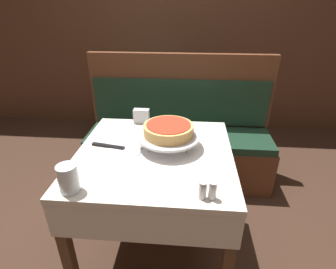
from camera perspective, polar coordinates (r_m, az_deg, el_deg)
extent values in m
plane|color=#382319|center=(1.85, -2.42, -23.30)|extent=(14.00, 14.00, 0.00)
cube|color=beige|center=(1.39, -2.99, -4.33)|extent=(0.81, 0.81, 0.03)
cube|color=white|center=(1.38, -3.00, -3.76)|extent=(0.50, 0.50, 0.00)
cube|color=beige|center=(1.44, -2.89, -7.88)|extent=(0.81, 0.81, 0.18)
cube|color=#4C331E|center=(1.45, -20.87, -23.57)|extent=(0.05, 0.05, 0.69)
cube|color=#4C331E|center=(1.36, 12.68, -26.59)|extent=(0.05, 0.05, 0.69)
cube|color=#4C331E|center=(1.96, -12.19, -7.11)|extent=(0.05, 0.05, 0.69)
cube|color=#4C331E|center=(1.89, 10.13, -8.23)|extent=(0.05, 0.05, 0.69)
cube|color=#1E6B33|center=(2.86, -4.99, 12.55)|extent=(0.61, 0.61, 0.03)
cube|color=white|center=(2.86, -5.00, 12.86)|extent=(0.38, 0.38, 0.00)
cube|color=#1E6B33|center=(2.89, -4.90, 10.59)|extent=(0.61, 0.61, 0.17)
cube|color=#4C331E|center=(2.78, -11.14, 3.78)|extent=(0.05, 0.05, 0.70)
cube|color=#4C331E|center=(2.69, 0.12, 3.47)|extent=(0.05, 0.05, 0.70)
cube|color=#4C331E|center=(3.28, -8.70, 7.56)|extent=(0.05, 0.05, 0.70)
cube|color=#4C331E|center=(3.20, 0.93, 7.37)|extent=(0.05, 0.05, 0.70)
cube|color=brown|center=(2.31, 2.21, -5.28)|extent=(1.54, 0.47, 0.39)
cube|color=#193323|center=(2.20, 2.31, -0.37)|extent=(1.51, 0.46, 0.06)
cube|color=brown|center=(2.26, 2.72, 9.60)|extent=(1.54, 0.06, 0.61)
cube|color=#193323|center=(2.25, 2.63, 7.05)|extent=(1.47, 0.02, 0.39)
cube|color=#4C2D1E|center=(3.13, 1.84, 22.91)|extent=(6.00, 0.04, 2.40)
cylinder|color=#ADADB2|center=(1.51, 0.46, 0.43)|extent=(0.01, 0.01, 0.06)
cylinder|color=#ADADB2|center=(1.37, -4.24, -2.63)|extent=(0.01, 0.01, 0.06)
cylinder|color=#ADADB2|center=(1.35, 4.09, -2.98)|extent=(0.01, 0.01, 0.06)
cylinder|color=#ADADB2|center=(1.39, 0.10, -0.72)|extent=(0.23, 0.23, 0.01)
cylinder|color=silver|center=(1.39, 0.10, -0.50)|extent=(0.33, 0.33, 0.01)
cylinder|color=silver|center=(1.39, 0.10, -0.21)|extent=(0.34, 0.34, 0.01)
cylinder|color=tan|center=(1.37, 0.11, 1.03)|extent=(0.26, 0.26, 0.06)
cylinder|color=red|center=(1.36, 0.11, 2.14)|extent=(0.23, 0.23, 0.01)
cube|color=#BCBCC1|center=(1.40, -7.65, -3.40)|extent=(0.11, 0.10, 0.00)
cube|color=black|center=(1.45, -12.88, -2.43)|extent=(0.19, 0.06, 0.01)
cylinder|color=silver|center=(1.16, -20.89, -8.90)|extent=(0.08, 0.08, 0.12)
cylinder|color=silver|center=(1.07, 7.50, -12.23)|extent=(0.03, 0.03, 0.06)
cylinder|color=#B7B7BC|center=(1.05, 7.62, -10.66)|extent=(0.03, 0.03, 0.02)
cylinder|color=silver|center=(1.08, 9.63, -12.25)|extent=(0.03, 0.03, 0.06)
cylinder|color=#B7B7BC|center=(1.05, 9.79, -10.65)|extent=(0.03, 0.03, 0.02)
cube|color=#B2B2B7|center=(1.70, -5.79, 4.05)|extent=(0.10, 0.05, 0.09)
cube|color=black|center=(2.88, -5.54, 13.26)|extent=(0.14, 0.14, 0.03)
cylinder|color=black|center=(2.86, -5.61, 14.84)|extent=(0.01, 0.01, 0.13)
cylinder|color=white|center=(2.91, -5.43, 14.75)|extent=(0.04, 0.04, 0.10)
cylinder|color=red|center=(2.81, -5.77, 14.33)|extent=(0.04, 0.04, 0.10)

